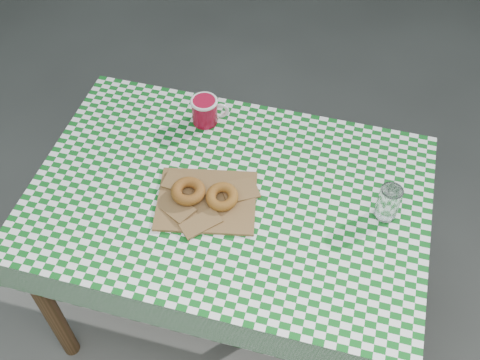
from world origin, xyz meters
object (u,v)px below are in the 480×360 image
(paper_bag, at_px, (207,200))
(coffee_mug, at_px, (205,111))
(table, at_px, (230,257))
(drinking_glass, at_px, (388,203))

(paper_bag, height_order, coffee_mug, coffee_mug)
(table, relative_size, paper_bag, 4.03)
(paper_bag, distance_m, drinking_glass, 0.56)
(paper_bag, distance_m, coffee_mug, 0.36)
(coffee_mug, bearing_deg, paper_bag, -88.47)
(paper_bag, relative_size, coffee_mug, 1.74)
(coffee_mug, bearing_deg, drinking_glass, -37.22)
(coffee_mug, xyz_separation_m, drinking_glass, (0.63, -0.31, 0.01))
(paper_bag, bearing_deg, table, 33.72)
(table, bearing_deg, paper_bag, -140.30)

